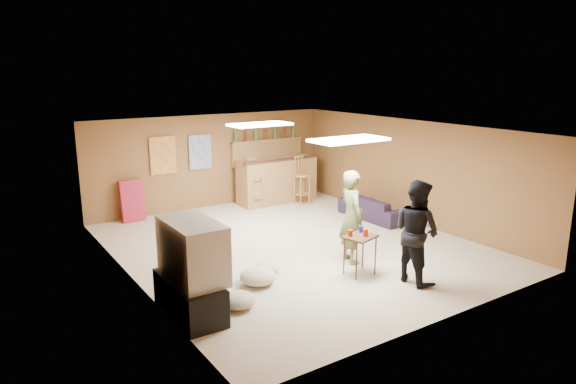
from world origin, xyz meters
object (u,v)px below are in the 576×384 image
person_olive (352,217)px  sofa (374,207)px  bar_counter (277,180)px  person_black (416,231)px  tv_body (192,250)px  tray_table (360,255)px

person_olive → sofa: person_olive is taller
bar_counter → sofa: bearing=-67.4°
person_black → sofa: 3.51m
person_black → tv_body: bearing=75.7°
tv_body → person_olive: size_ratio=0.69×
tray_table → bar_counter: bearing=73.4°
tv_body → tray_table: 2.83m
tv_body → sofa: bearing=21.6°
tray_table → person_black: bearing=-51.1°
person_black → tray_table: (-0.54, 0.67, -0.48)m
person_olive → sofa: (2.14, 1.73, -0.55)m
person_olive → sofa: size_ratio=0.95×
tv_body → sofa: (5.15, 2.04, -0.65)m
tv_body → person_black: size_ratio=0.68×
sofa → tray_table: size_ratio=2.59×
person_olive → tray_table: person_olive is taller
person_black → sofa: bearing=-31.7°
bar_counter → person_black: bearing=-99.1°
bar_counter → tray_table: bearing=-106.6°
bar_counter → person_olive: size_ratio=1.25×
tv_body → bar_counter: tv_body is taller
tv_body → person_black: (3.30, -0.89, -0.09)m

